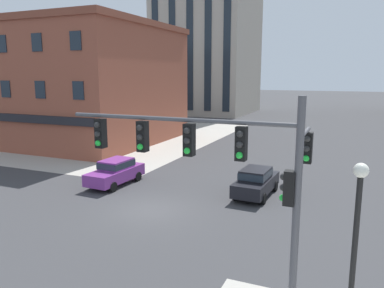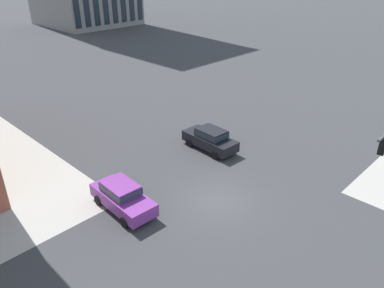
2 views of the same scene
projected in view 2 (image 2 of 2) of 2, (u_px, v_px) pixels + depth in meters
ground_plane at (217, 200)px, 22.29m from camera, size 320.00×320.00×0.00m
car_main_northbound_far at (210, 138)px, 27.76m from camera, size 2.06×4.48×1.68m
car_main_southbound_far at (122, 196)px, 21.12m from camera, size 2.05×4.48×1.68m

